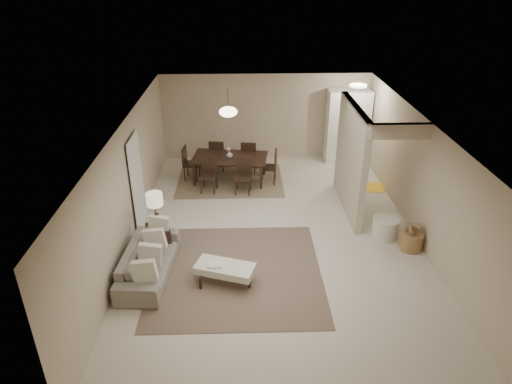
{
  "coord_description": "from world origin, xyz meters",
  "views": [
    {
      "loc": [
        -0.66,
        -8.33,
        5.27
      ],
      "look_at": [
        -0.41,
        0.04,
        1.05
      ],
      "focal_mm": 32.0,
      "sensor_mm": 36.0,
      "label": 1
    }
  ],
  "objects_px": {
    "pantry_cabinet": "(347,127)",
    "wicker_basket": "(411,241)",
    "round_pouf": "(385,228)",
    "dining_table": "(230,169)",
    "side_table": "(159,238)",
    "ottoman_bench": "(225,269)",
    "sofa": "(149,261)"
  },
  "relations": [
    {
      "from": "side_table",
      "to": "dining_table",
      "type": "bearing_deg",
      "value": 66.99
    },
    {
      "from": "dining_table",
      "to": "ottoman_bench",
      "type": "bearing_deg",
      "value": -82.5
    },
    {
      "from": "ottoman_bench",
      "to": "wicker_basket",
      "type": "relative_size",
      "value": 2.58
    },
    {
      "from": "sofa",
      "to": "side_table",
      "type": "xyz_separation_m",
      "value": [
        0.05,
        0.83,
        -0.03
      ]
    },
    {
      "from": "dining_table",
      "to": "side_table",
      "type": "bearing_deg",
      "value": -105.52
    },
    {
      "from": "dining_table",
      "to": "round_pouf",
      "type": "bearing_deg",
      "value": -33.44
    },
    {
      "from": "ottoman_bench",
      "to": "round_pouf",
      "type": "distance_m",
      "value": 3.66
    },
    {
      "from": "side_table",
      "to": "wicker_basket",
      "type": "xyz_separation_m",
      "value": [
        5.15,
        -0.14,
        -0.07
      ]
    },
    {
      "from": "pantry_cabinet",
      "to": "round_pouf",
      "type": "bearing_deg",
      "value": -90.18
    },
    {
      "from": "pantry_cabinet",
      "to": "sofa",
      "type": "distance_m",
      "value": 7.27
    },
    {
      "from": "ottoman_bench",
      "to": "sofa",
      "type": "bearing_deg",
      "value": -173.28
    },
    {
      "from": "side_table",
      "to": "round_pouf",
      "type": "height_order",
      "value": "side_table"
    },
    {
      "from": "ottoman_bench",
      "to": "side_table",
      "type": "distance_m",
      "value": 1.78
    },
    {
      "from": "sofa",
      "to": "dining_table",
      "type": "height_order",
      "value": "dining_table"
    },
    {
      "from": "ottoman_bench",
      "to": "dining_table",
      "type": "relative_size",
      "value": 0.6
    },
    {
      "from": "round_pouf",
      "to": "wicker_basket",
      "type": "bearing_deg",
      "value": -49.02
    },
    {
      "from": "side_table",
      "to": "dining_table",
      "type": "relative_size",
      "value": 0.27
    },
    {
      "from": "pantry_cabinet",
      "to": "dining_table",
      "type": "height_order",
      "value": "pantry_cabinet"
    },
    {
      "from": "pantry_cabinet",
      "to": "sofa",
      "type": "height_order",
      "value": "pantry_cabinet"
    },
    {
      "from": "dining_table",
      "to": "wicker_basket",
      "type": "bearing_deg",
      "value": -34.44
    },
    {
      "from": "ottoman_bench",
      "to": "round_pouf",
      "type": "bearing_deg",
      "value": 42.12
    },
    {
      "from": "round_pouf",
      "to": "dining_table",
      "type": "height_order",
      "value": "dining_table"
    },
    {
      "from": "ottoman_bench",
      "to": "dining_table",
      "type": "xyz_separation_m",
      "value": [
        -0.0,
        4.38,
        0.04
      ]
    },
    {
      "from": "sofa",
      "to": "wicker_basket",
      "type": "distance_m",
      "value": 5.25
    },
    {
      "from": "pantry_cabinet",
      "to": "side_table",
      "type": "bearing_deg",
      "value": -136.03
    },
    {
      "from": "pantry_cabinet",
      "to": "round_pouf",
      "type": "height_order",
      "value": "pantry_cabinet"
    },
    {
      "from": "pantry_cabinet",
      "to": "wicker_basket",
      "type": "height_order",
      "value": "pantry_cabinet"
    },
    {
      "from": "sofa",
      "to": "round_pouf",
      "type": "distance_m",
      "value": 4.93
    },
    {
      "from": "sofa",
      "to": "round_pouf",
      "type": "relative_size",
      "value": 3.57
    },
    {
      "from": "ottoman_bench",
      "to": "side_table",
      "type": "xyz_separation_m",
      "value": [
        -1.38,
        1.13,
        -0.04
      ]
    },
    {
      "from": "ottoman_bench",
      "to": "wicker_basket",
      "type": "xyz_separation_m",
      "value": [
        3.77,
        0.99,
        -0.11
      ]
    },
    {
      "from": "sofa",
      "to": "ottoman_bench",
      "type": "bearing_deg",
      "value": -97.79
    }
  ]
}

